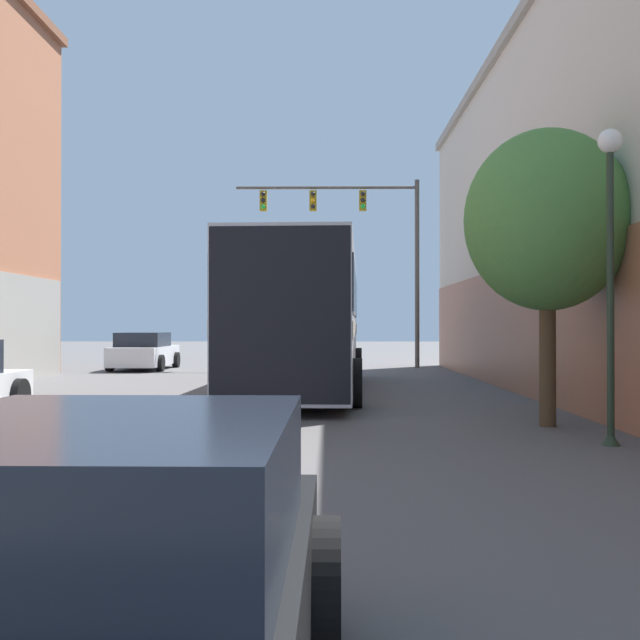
% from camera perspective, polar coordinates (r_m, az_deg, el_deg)
% --- Properties ---
extents(lane_center_line, '(0.14, 46.68, 0.01)m').
position_cam_1_polar(lane_center_line, '(16.47, -9.28, -6.20)').
color(lane_center_line, silver).
rests_on(lane_center_line, ground_plane).
extents(bus, '(3.24, 11.55, 3.47)m').
position_cam_1_polar(bus, '(18.73, -1.22, 0.44)').
color(bus, '#B7B7BC').
rests_on(bus, ground_plane).
extents(hatchback_foreground, '(1.97, 3.85, 1.29)m').
position_cam_1_polar(hatchback_foreground, '(3.10, -17.64, -19.97)').
color(hatchback_foreground, black).
rests_on(hatchback_foreground, ground_plane).
extents(parked_car_left_mid, '(2.09, 4.34, 1.40)m').
position_cam_1_polar(parked_car_left_mid, '(29.14, -13.25, -2.38)').
color(parked_car_left_mid, silver).
rests_on(parked_car_left_mid, ground_plane).
extents(traffic_signal_gantry, '(7.23, 0.36, 7.42)m').
position_cam_1_polar(traffic_signal_gantry, '(29.74, 3.10, 6.88)').
color(traffic_signal_gantry, '#514C47').
rests_on(traffic_signal_gantry, ground_plane).
extents(street_lamp, '(0.34, 0.34, 4.39)m').
position_cam_1_polar(street_lamp, '(11.15, 21.25, 4.83)').
color(street_lamp, '#233323').
rests_on(street_lamp, ground_plane).
extents(street_tree_near, '(2.73, 2.46, 4.91)m').
position_cam_1_polar(street_tree_near, '(12.99, 16.93, 7.23)').
color(street_tree_near, '#4C3823').
rests_on(street_tree_near, ground_plane).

